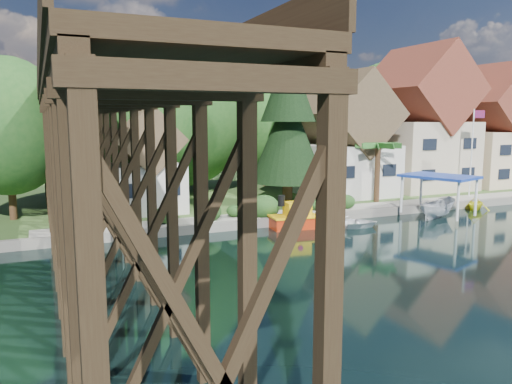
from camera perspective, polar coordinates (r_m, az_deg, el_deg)
ground at (r=29.59m, az=15.38°, el=-6.20°), size 140.00×140.00×0.00m
bank at (r=59.47m, az=-5.59°, el=1.51°), size 140.00×52.00×0.50m
seawall at (r=38.10m, az=12.55°, el=-2.40°), size 60.00×0.40×0.62m
promenade at (r=40.27m, az=13.77°, el=-1.55°), size 50.00×2.60×0.06m
trestle_bridge at (r=27.51m, az=-18.99°, el=3.87°), size 4.12×44.18×9.30m
house_left at (r=45.79m, az=9.88°, el=5.54°), size 7.64×8.64×11.02m
house_center at (r=51.63m, az=18.04°, el=6.98°), size 8.65×9.18×13.89m
house_right at (r=57.67m, az=25.10°, el=6.07°), size 8.15×8.64×12.45m
shed at (r=37.53m, az=-12.44°, el=2.87°), size 5.09×5.40×7.85m
bg_trees at (r=47.48m, az=0.27°, el=8.35°), size 49.90×13.30×10.57m
shrubs at (r=34.78m, az=-0.19°, el=-1.67°), size 15.76×2.47×1.70m
conifer at (r=39.67m, az=3.70°, el=8.78°), size 5.99×5.99×14.74m
palm_tree at (r=41.94m, az=13.79°, el=4.99°), size 4.11×4.11×5.16m
flagpole at (r=47.29m, az=23.61°, el=5.10°), size 1.20×0.17×7.63m
tugboat at (r=33.62m, az=4.47°, el=-2.96°), size 3.39×2.09×2.34m
boat_white_a at (r=34.44m, az=10.55°, el=-3.32°), size 4.65×4.10×0.80m
boat_canopy at (r=39.14m, az=20.07°, el=-0.84°), size 4.85×5.82×3.20m
boat_yellow at (r=44.00m, az=23.83°, el=-1.03°), size 3.23×3.09×1.32m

